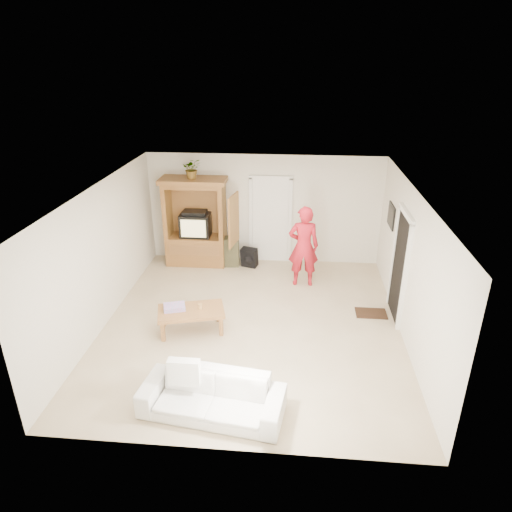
{
  "coord_description": "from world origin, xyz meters",
  "views": [
    {
      "loc": [
        0.75,
        -7.3,
        4.68
      ],
      "look_at": [
        0.03,
        0.6,
        1.15
      ],
      "focal_mm": 32.0,
      "sensor_mm": 36.0,
      "label": 1
    }
  ],
  "objects": [
    {
      "name": "plant",
      "position": [
        -1.6,
        2.63,
        2.33
      ],
      "size": [
        0.49,
        0.45,
        0.45
      ],
      "primitive_type": "imported",
      "rotation": [
        0.0,
        0.0,
        0.28
      ],
      "color": "#4C7238",
      "rests_on": "armoire"
    },
    {
      "name": "backpack_olive",
      "position": [
        -0.76,
        2.58,
        0.36
      ],
      "size": [
        0.4,
        0.31,
        0.72
      ],
      "primitive_type": null,
      "rotation": [
        0.0,
        0.0,
        0.08
      ],
      "color": "#47442B",
      "rests_on": "floor"
    },
    {
      "name": "armoire",
      "position": [
        -1.58,
        2.66,
        0.91
      ],
      "size": [
        1.82,
        1.14,
        2.1
      ],
      "color": "brown",
      "rests_on": "floor"
    },
    {
      "name": "doorway_right",
      "position": [
        2.73,
        0.6,
        1.02
      ],
      "size": [
        0.05,
        0.9,
        2.04
      ],
      "primitive_type": "cube",
      "color": "black",
      "rests_on": "floor"
    },
    {
      "name": "framed_picture",
      "position": [
        2.73,
        1.9,
        1.6
      ],
      "size": [
        0.03,
        0.6,
        0.48
      ],
      "primitive_type": "cube",
      "color": "black",
      "rests_on": "wall_right"
    },
    {
      "name": "candle",
      "position": [
        -0.91,
        -0.25,
        0.49
      ],
      "size": [
        0.08,
        0.08,
        0.1
      ],
      "primitive_type": "cylinder",
      "color": "tan",
      "rests_on": "coffee_table"
    },
    {
      "name": "coffee_table",
      "position": [
        -1.07,
        -0.31,
        0.38
      ],
      "size": [
        1.31,
        0.93,
        0.44
      ],
      "rotation": [
        0.0,
        0.0,
        0.26
      ],
      "color": "#A16837",
      "rests_on": "floor"
    },
    {
      "name": "towel",
      "position": [
        -1.38,
        -0.31,
        0.48
      ],
      "size": [
        0.45,
        0.38,
        0.08
      ],
      "primitive_type": "cube",
      "rotation": [
        0.0,
        0.0,
        0.31
      ],
      "color": "#FF54AD",
      "rests_on": "coffee_table"
    },
    {
      "name": "wall_front",
      "position": [
        0.0,
        -3.0,
        1.3
      ],
      "size": [
        5.5,
        0.0,
        5.5
      ],
      "primitive_type": "plane",
      "rotation": [
        -1.57,
        0.0,
        0.0
      ],
      "color": "silver",
      "rests_on": "floor"
    },
    {
      "name": "sofa",
      "position": [
        -0.32,
        -2.36,
        0.29
      ],
      "size": [
        2.1,
        1.06,
        0.59
      ],
      "primitive_type": "imported",
      "rotation": [
        0.0,
        0.0,
        -0.14
      ],
      "color": "silver",
      "rests_on": "floor"
    },
    {
      "name": "man",
      "position": [
        0.94,
        1.76,
        0.9
      ],
      "size": [
        0.68,
        0.47,
        1.8
      ],
      "primitive_type": "imported",
      "rotation": [
        0.0,
        0.0,
        3.2
      ],
      "color": "#B21725",
      "rests_on": "floor"
    },
    {
      "name": "wall_right",
      "position": [
        2.75,
        0.0,
        1.3
      ],
      "size": [
        0.0,
        6.0,
        6.0
      ],
      "primitive_type": "plane",
      "rotation": [
        1.57,
        0.0,
        -1.57
      ],
      "color": "silver",
      "rests_on": "floor"
    },
    {
      "name": "doormat",
      "position": [
        2.3,
        0.6,
        0.01
      ],
      "size": [
        0.6,
        0.4,
        0.02
      ],
      "primitive_type": "cube",
      "color": "#382316",
      "rests_on": "floor"
    },
    {
      "name": "wall_left",
      "position": [
        -2.75,
        0.0,
        1.3
      ],
      "size": [
        0.0,
        6.0,
        6.0
      ],
      "primitive_type": "plane",
      "rotation": [
        1.57,
        0.0,
        1.57
      ],
      "color": "silver",
      "rests_on": "floor"
    },
    {
      "name": "wall_back",
      "position": [
        0.0,
        3.0,
        1.3
      ],
      "size": [
        5.5,
        0.0,
        5.5
      ],
      "primitive_type": "plane",
      "rotation": [
        1.57,
        0.0,
        0.0
      ],
      "color": "silver",
      "rests_on": "floor"
    },
    {
      "name": "backpack_black",
      "position": [
        -0.31,
        2.54,
        0.23
      ],
      "size": [
        0.42,
        0.32,
        0.46
      ],
      "primitive_type": null,
      "rotation": [
        0.0,
        0.0,
        -0.31
      ],
      "color": "black",
      "rests_on": "floor"
    },
    {
      "name": "door_back",
      "position": [
        0.15,
        2.97,
        1.02
      ],
      "size": [
        0.85,
        0.05,
        2.04
      ],
      "primitive_type": "cube",
      "color": "white",
      "rests_on": "floor"
    },
    {
      "name": "floor",
      "position": [
        0.0,
        0.0,
        0.0
      ],
      "size": [
        6.0,
        6.0,
        0.0
      ],
      "primitive_type": "plane",
      "color": "tan",
      "rests_on": "ground"
    },
    {
      "name": "ceiling",
      "position": [
        0.0,
        0.0,
        2.6
      ],
      "size": [
        6.0,
        6.0,
        0.0
      ],
      "primitive_type": "plane",
      "rotation": [
        3.14,
        0.0,
        0.0
      ],
      "color": "white",
      "rests_on": "floor"
    }
  ]
}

